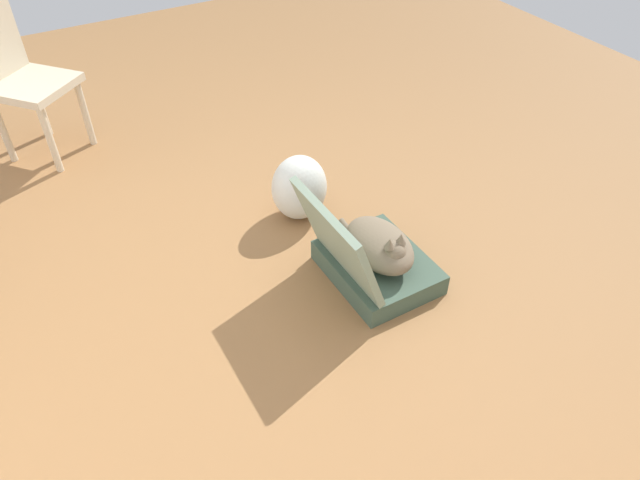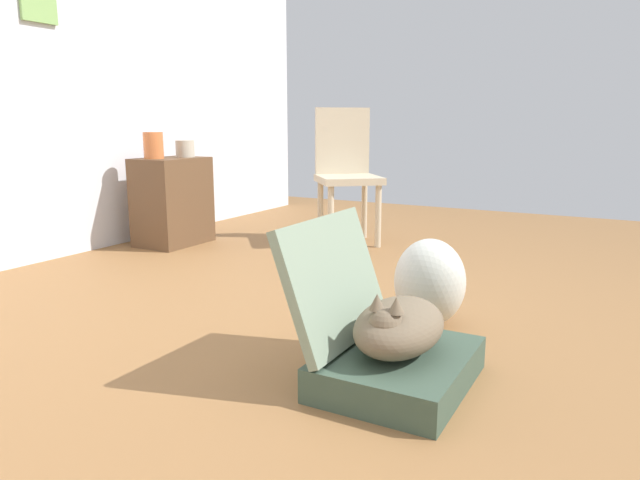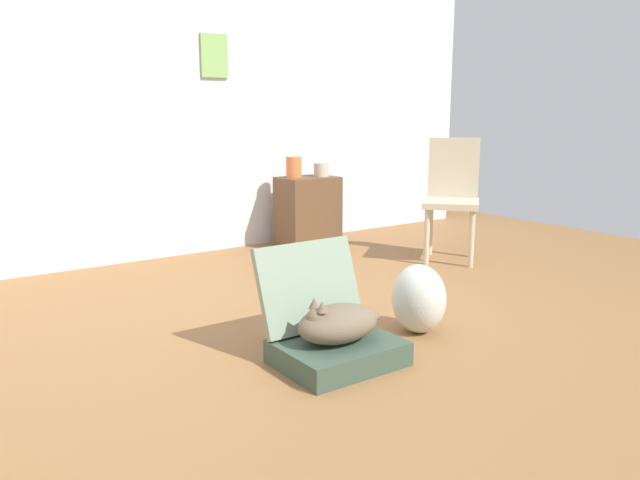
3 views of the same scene
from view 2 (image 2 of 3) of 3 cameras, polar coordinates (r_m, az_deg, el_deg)
The scene contains 9 objects.
ground_plane at distance 2.54m, azimuth 0.81°, elevation -8.78°, with size 7.68×7.68×0.00m, color olive.
suitcase_base at distance 2.03m, azimuth 7.75°, elevation -12.48°, with size 0.57×0.46×0.12m, color #384C3D.
suitcase_lid at distance 2.03m, azimuth 1.45°, elevation -3.98°, with size 0.57×0.46×0.04m, color gray.
cat at distance 1.96m, azimuth 7.78°, elevation -8.48°, with size 0.51×0.28×0.23m.
plastic_bag_white at distance 2.58m, azimuth 10.82°, elevation -4.11°, with size 0.29×0.32×0.39m, color silver.
side_table at distance 4.36m, azimuth -14.43°, elevation 3.73°, with size 0.51×0.36×0.63m, color brown.
vase_tall at distance 4.25m, azimuth -16.20°, elevation 9.00°, with size 0.14×0.14×0.19m, color #CC6B38.
vase_short at distance 4.40m, azimuth -13.24°, elevation 8.81°, with size 0.14×0.14×0.12m, color #B7AD99.
chair at distance 4.29m, azimuth 2.62°, elevation 6.95°, with size 0.62×0.62×0.99m.
Camera 2 is at (-2.10, -1.12, 0.88)m, focal length 32.25 mm.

